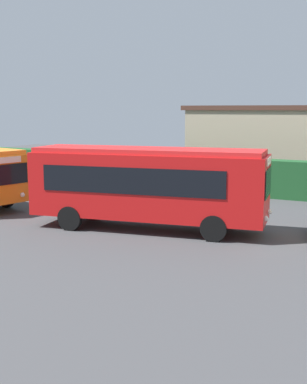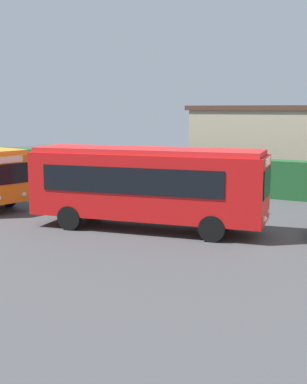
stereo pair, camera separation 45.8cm
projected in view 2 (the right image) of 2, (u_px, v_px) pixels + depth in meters
name	position (u px, v px, depth m)	size (l,w,h in m)	color
ground_plane	(160.00, 227.00, 21.50)	(76.83, 76.83, 0.00)	#424244
bus_red	(147.00, 183.00, 20.88)	(9.84, 3.97, 3.32)	red
person_left	(157.00, 189.00, 25.04)	(0.44, 0.36, 1.90)	olive
hedge_row	(237.00, 177.00, 29.64)	(50.41, 1.19, 2.08)	#1D5027
depot_building	(303.00, 146.00, 32.99)	(14.05, 5.78, 5.09)	tan
traffic_cone	(24.00, 179.00, 34.39)	(0.36, 0.36, 0.60)	orange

